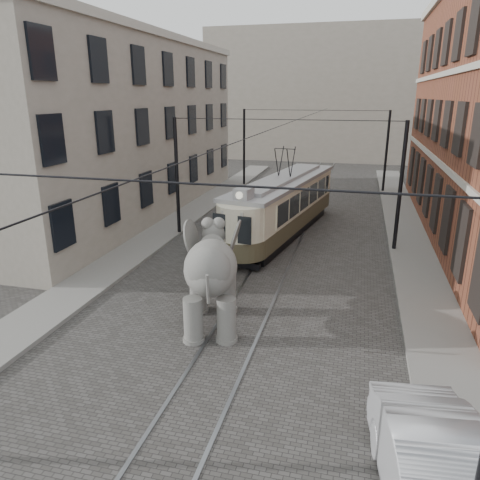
# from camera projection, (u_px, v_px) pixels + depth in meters

# --- Properties ---
(ground) EXTENTS (120.00, 120.00, 0.00)m
(ground) POSITION_uv_depth(u_px,v_px,m) (259.00, 290.00, 17.14)
(ground) COLOR #44413E
(tram_rails) EXTENTS (1.54, 80.00, 0.02)m
(tram_rails) POSITION_uv_depth(u_px,v_px,m) (259.00, 290.00, 17.14)
(tram_rails) COLOR slate
(tram_rails) RESTS_ON ground
(sidewalk_right) EXTENTS (2.00, 60.00, 0.15)m
(sidewalk_right) POSITION_uv_depth(u_px,v_px,m) (428.00, 306.00, 15.68)
(sidewalk_right) COLOR slate
(sidewalk_right) RESTS_ON ground
(sidewalk_left) EXTENTS (2.00, 60.00, 0.15)m
(sidewalk_left) POSITION_uv_depth(u_px,v_px,m) (104.00, 272.00, 18.68)
(sidewalk_left) COLOR slate
(sidewalk_left) RESTS_ON ground
(stucco_building) EXTENTS (7.00, 24.00, 10.00)m
(stucco_building) POSITION_uv_depth(u_px,v_px,m) (117.00, 130.00, 27.48)
(stucco_building) COLOR gray
(stucco_building) RESTS_ON ground
(distant_block) EXTENTS (28.00, 10.00, 14.00)m
(distant_block) POSITION_uv_depth(u_px,v_px,m) (334.00, 95.00, 51.88)
(distant_block) COLOR gray
(distant_block) RESTS_ON ground
(catenary) EXTENTS (11.00, 30.20, 6.00)m
(catenary) POSITION_uv_depth(u_px,v_px,m) (278.00, 187.00, 20.88)
(catenary) COLOR black
(catenary) RESTS_ON ground
(tram) EXTENTS (4.30, 11.59, 4.51)m
(tram) POSITION_uv_depth(u_px,v_px,m) (284.00, 192.00, 23.40)
(tram) COLOR beige
(tram) RESTS_ON ground
(elephant) EXTENTS (3.99, 5.58, 3.08)m
(elephant) POSITION_uv_depth(u_px,v_px,m) (211.00, 281.00, 14.10)
(elephant) COLOR #605E59
(elephant) RESTS_ON ground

